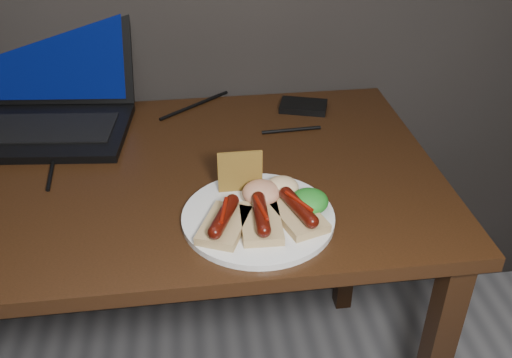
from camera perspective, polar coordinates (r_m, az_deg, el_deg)
name	(u,v)px	position (r m, az deg, el deg)	size (l,w,h in m)	color
desk	(107,211)	(1.26, -14.72, -3.10)	(1.40, 0.70, 0.75)	black
laptop	(46,103)	(1.44, -20.26, 7.13)	(0.42, 0.38, 0.25)	black
hard_drive	(303,106)	(1.44, 4.76, 7.26)	(0.11, 0.07, 0.02)	black
desk_cables	(96,140)	(1.34, -15.68, 3.75)	(1.07, 0.42, 0.01)	black
plate	(258,217)	(1.04, 0.22, -3.83)	(0.28, 0.28, 0.01)	silver
bread_sausage_left	(224,221)	(1.00, -3.21, -4.24)	(0.11, 0.13, 0.04)	tan
bread_sausage_center	(261,219)	(1.00, 0.50, -4.01)	(0.07, 0.12, 0.04)	tan
bread_sausage_right	(298,212)	(1.02, 4.25, -3.33)	(0.10, 0.13, 0.04)	tan
crispbread	(240,172)	(1.08, -1.60, 0.75)	(0.09, 0.01, 0.09)	#AB7E2E
salad_greens	(309,201)	(1.05, 5.37, -2.22)	(0.07, 0.07, 0.04)	#105014
salsa_mound	(261,193)	(1.06, 0.54, -1.38)	(0.07, 0.07, 0.04)	#A41D10
coleslaw_mound	(282,187)	(1.08, 2.62, -0.83)	(0.06, 0.06, 0.04)	beige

